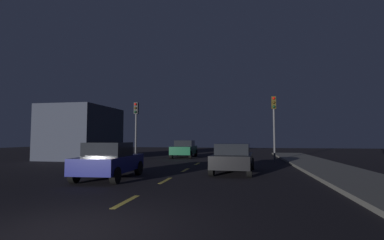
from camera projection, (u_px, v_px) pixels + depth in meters
The scene contains 12 objects.
ground_plane at pixel (170, 178), 11.79m from camera, with size 80.00×80.00×0.00m, color black.
sidewalk_curb_right at pixel (365, 182), 10.41m from camera, with size 3.00×40.00×0.15m, color gray.
lane_stripe_second at pixel (126, 201), 7.47m from camera, with size 0.16×1.60×0.01m, color #EACC4C.
lane_stripe_third at pixel (166, 180), 11.20m from camera, with size 0.16×1.60×0.01m, color #EACC4C.
lane_stripe_fourth at pixel (185, 170), 14.93m from camera, with size 0.16×1.60×0.01m, color #EACC4C.
lane_stripe_fifth at pixel (197, 164), 18.65m from camera, with size 0.16×1.60×0.01m, color #EACC4C.
traffic_signal_left at pixel (136, 119), 22.00m from camera, with size 0.32×0.38×4.51m.
traffic_signal_right at pixel (274, 116), 20.07m from camera, with size 0.32×0.38×4.71m.
car_stopped_ahead at pixel (233, 158), 13.85m from camera, with size 2.09×4.36×1.43m.
car_adjacent_lane at pixel (110, 160), 11.74m from camera, with size 2.03×3.92×1.52m.
car_oncoming_far at pixel (184, 149), 25.03m from camera, with size 1.99×4.35×1.51m.
storefront_left at pixel (82, 133), 23.48m from camera, with size 4.57×6.18×4.32m, color #333847.
Camera 1 is at (3.14, -4.54, 1.69)m, focal length 26.20 mm.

